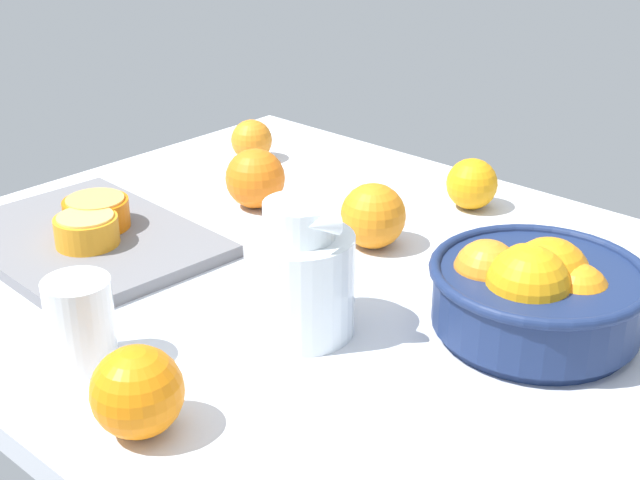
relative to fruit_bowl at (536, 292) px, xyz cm
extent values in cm
cube|color=silver|center=(-21.62, -4.66, -6.60)|extent=(111.03, 83.64, 3.00)
cylinder|color=navy|center=(0.04, 0.31, -4.50)|extent=(19.90, 19.90, 1.20)
cylinder|color=navy|center=(0.04, 0.31, -0.83)|extent=(21.63, 21.63, 6.13)
torus|color=navy|center=(0.04, 0.31, 2.23)|extent=(22.83, 22.83, 1.20)
sphere|color=orange|center=(3.94, 1.06, 0.58)|extent=(6.81, 6.81, 6.81)
sphere|color=orange|center=(0.57, 1.33, 1.24)|extent=(8.77, 8.77, 8.77)
sphere|color=orange|center=(-1.88, 0.82, 1.22)|extent=(6.42, 6.42, 6.42)
sphere|color=orange|center=(-4.57, -2.45, 1.60)|extent=(7.09, 7.09, 7.09)
sphere|color=orange|center=(0.52, -2.87, 1.92)|extent=(8.59, 8.59, 8.59)
cylinder|color=white|center=(-18.73, -15.79, 0.40)|extent=(11.54, 11.54, 10.99)
cylinder|color=white|center=(-18.73, -15.79, 7.75)|extent=(7.45, 7.45, 3.72)
cone|color=white|center=(-14.24, -17.28, 9.05)|extent=(3.60, 3.73, 2.80)
torus|color=white|center=(-24.96, -13.73, 1.50)|extent=(6.11, 3.04, 6.04)
cylinder|color=gold|center=(-18.73, -15.79, -1.05)|extent=(10.62, 10.62, 8.10)
cylinder|color=white|center=(-30.23, -35.06, -0.50)|extent=(6.74, 6.74, 9.20)
cylinder|color=#F9A02B|center=(-30.23, -35.06, -2.99)|extent=(5.93, 5.93, 4.21)
cube|color=slate|center=(-53.67, -19.12, -4.30)|extent=(34.66, 26.68, 1.59)
cylinder|color=orange|center=(-50.92, -20.44, -1.72)|extent=(7.92, 7.92, 3.57)
cylinder|color=#F8C562|center=(-50.92, -20.44, 0.21)|extent=(6.97, 6.97, 0.30)
cylinder|color=orange|center=(-54.45, -16.53, -1.64)|extent=(8.48, 8.48, 3.73)
cylinder|color=#F7B552|center=(-54.45, -16.53, 0.38)|extent=(7.46, 7.46, 0.30)
sphere|color=orange|center=(-24.40, 24.92, -1.50)|extent=(7.19, 7.19, 7.19)
sphere|color=orange|center=(-26.52, 5.76, -0.91)|extent=(8.38, 8.38, 8.38)
sphere|color=orange|center=(-16.98, -38.21, -0.94)|extent=(8.32, 8.32, 8.32)
sphere|color=orange|center=(-47.11, 4.87, -0.89)|extent=(8.41, 8.41, 8.41)
sphere|color=orange|center=(-61.69, 17.99, -1.79)|extent=(6.61, 6.61, 6.61)
camera|label=1|loc=(38.97, -75.67, 43.85)|focal=50.38mm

